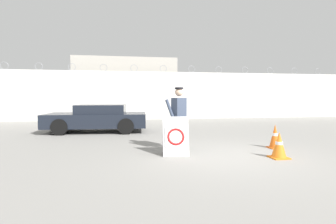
{
  "coord_description": "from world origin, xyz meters",
  "views": [
    {
      "loc": [
        -2.78,
        -6.35,
        1.56
      ],
      "look_at": [
        -1.18,
        2.7,
        0.99
      ],
      "focal_mm": 28.0,
      "sensor_mm": 36.0,
      "label": 1
    }
  ],
  "objects_px": {
    "parked_car_front_coupe": "(98,118)",
    "traffic_cone_near": "(279,145)",
    "traffic_cone_mid": "(275,136)",
    "barricade_sign": "(175,136)",
    "security_guard": "(179,115)"
  },
  "relations": [
    {
      "from": "traffic_cone_mid",
      "to": "barricade_sign",
      "type": "bearing_deg",
      "value": -173.79
    },
    {
      "from": "traffic_cone_mid",
      "to": "parked_car_front_coupe",
      "type": "distance_m",
      "value": 7.21
    },
    {
      "from": "barricade_sign",
      "to": "traffic_cone_mid",
      "type": "bearing_deg",
      "value": 12.82
    },
    {
      "from": "barricade_sign",
      "to": "traffic_cone_near",
      "type": "xyz_separation_m",
      "value": [
        2.48,
        -0.83,
        -0.18
      ]
    },
    {
      "from": "security_guard",
      "to": "traffic_cone_mid",
      "type": "height_order",
      "value": "security_guard"
    },
    {
      "from": "security_guard",
      "to": "parked_car_front_coupe",
      "type": "distance_m",
      "value": 5.17
    },
    {
      "from": "barricade_sign",
      "to": "traffic_cone_mid",
      "type": "height_order",
      "value": "barricade_sign"
    },
    {
      "from": "parked_car_front_coupe",
      "to": "traffic_cone_near",
      "type": "bearing_deg",
      "value": 134.45
    },
    {
      "from": "traffic_cone_mid",
      "to": "security_guard",
      "type": "bearing_deg",
      "value": 176.24
    },
    {
      "from": "security_guard",
      "to": "traffic_cone_mid",
      "type": "xyz_separation_m",
      "value": [
        2.9,
        -0.19,
        -0.66
      ]
    },
    {
      "from": "security_guard",
      "to": "barricade_sign",
      "type": "bearing_deg",
      "value": 28.66
    },
    {
      "from": "barricade_sign",
      "to": "traffic_cone_near",
      "type": "distance_m",
      "value": 2.62
    },
    {
      "from": "traffic_cone_mid",
      "to": "parked_car_front_coupe",
      "type": "height_order",
      "value": "parked_car_front_coupe"
    },
    {
      "from": "traffic_cone_near",
      "to": "security_guard",
      "type": "bearing_deg",
      "value": 149.24
    },
    {
      "from": "barricade_sign",
      "to": "security_guard",
      "type": "distance_m",
      "value": 0.76
    }
  ]
}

